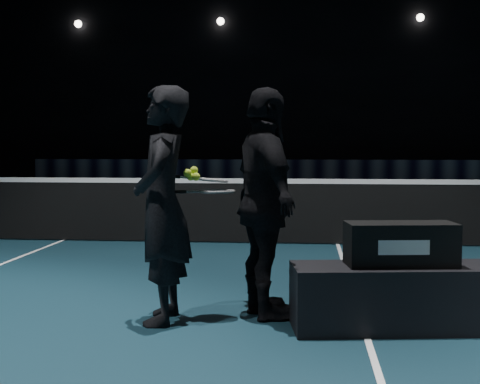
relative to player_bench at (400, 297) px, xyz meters
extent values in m
plane|color=#0D2431|center=(-0.27, 4.45, -0.25)|extent=(36.00, 36.00, 0.00)
plane|color=black|center=(-0.27, 22.45, 4.75)|extent=(30.00, 0.00, 30.00)
cube|color=black|center=(-0.27, 4.45, 0.20)|extent=(12.80, 0.02, 0.86)
cube|color=white|center=(-0.27, 4.45, 0.66)|extent=(12.80, 0.03, 0.07)
cube|color=black|center=(-0.27, 19.95, 0.20)|extent=(22.00, 0.15, 0.90)
cube|color=black|center=(0.00, 0.00, 0.00)|extent=(1.73, 0.78, 0.50)
cube|color=black|center=(0.00, 0.00, 0.42)|extent=(0.88, 0.47, 0.33)
cube|color=white|center=(0.00, -0.18, 0.42)|extent=(0.39, 0.06, 0.11)
imported|color=black|center=(-1.89, 0.03, 0.71)|extent=(0.50, 0.72, 1.91)
imported|color=black|center=(-1.07, 0.25, 0.71)|extent=(0.85, 1.21, 1.91)
camera|label=1|loc=(-0.73, -5.24, 1.18)|focal=50.00mm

